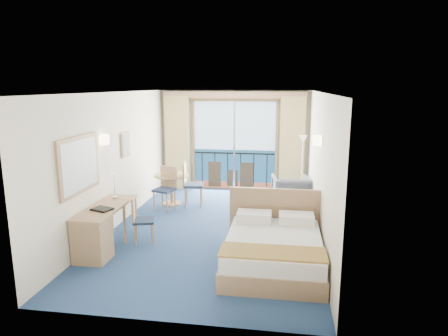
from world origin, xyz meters
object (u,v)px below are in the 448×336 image
armchair (291,192)px  table_chair_b (166,185)px  table_chair_a (190,181)px  desk (95,234)px  round_table (172,182)px  nightstand (305,225)px  desk_chair (139,217)px  floor_lamp (303,150)px  bed (274,249)px

armchair → table_chair_b: table_chair_b is taller
armchair → table_chair_a: 2.40m
desk → table_chair_b: bearing=82.0°
round_table → table_chair_b: (-0.02, -0.39, 0.00)m
armchair → desk: armchair is taller
nightstand → table_chair_b: 3.42m
nightstand → desk_chair: bearing=-168.6°
armchair → floor_lamp: size_ratio=0.53×
desk → desk_chair: 0.88m
armchair → round_table: armchair is taller
bed → round_table: bed is taller
bed → floor_lamp: size_ratio=1.24×
bed → table_chair_b: bearing=133.8°
bed → desk_chair: bearing=165.9°
bed → desk_chair: 2.53m
nightstand → desk: desk is taller
bed → armchair: size_ratio=2.33×
desk → round_table: size_ratio=1.97×
table_chair_b → table_chair_a: bearing=54.2°
desk_chair → table_chair_b: (-0.10, 2.04, 0.07)m
desk → table_chair_a: 3.25m
nightstand → round_table: (-3.07, 1.83, 0.28)m
floor_lamp → round_table: (-3.12, -1.20, -0.64)m
bed → table_chair_b: bed is taller
armchair → desk: bearing=36.5°
bed → round_table: 3.96m
nightstand → desk: 3.73m
round_table → table_chair_a: table_chair_a is taller
round_table → table_chair_b: size_ratio=0.82×
bed → desk: bearing=-177.8°
table_chair_a → floor_lamp: bearing=-73.9°
bed → floor_lamp: bearing=82.1°
table_chair_b → floor_lamp: bearing=43.0°
round_table → nightstand: bearing=-30.7°
desk → table_chair_b: 2.80m
bed → table_chair_a: (-2.08, 3.02, 0.30)m
nightstand → desk: size_ratio=0.35×
desk_chair → round_table: bearing=-14.1°
desk → table_chair_b: size_ratio=1.62×
nightstand → floor_lamp: floor_lamp is taller
armchair → round_table: 2.84m
armchair → floor_lamp: 1.36m
nightstand → armchair: 1.99m
floor_lamp → desk: floor_lamp is taller
floor_lamp → table_chair_b: (-3.14, -1.58, -0.64)m
desk → table_chair_b: table_chair_b is taller
armchair → table_chair_a: bearing=-4.9°
nightstand → desk: bearing=-159.1°
bed → nightstand: size_ratio=3.53×
armchair → table_chair_b: size_ratio=0.85×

